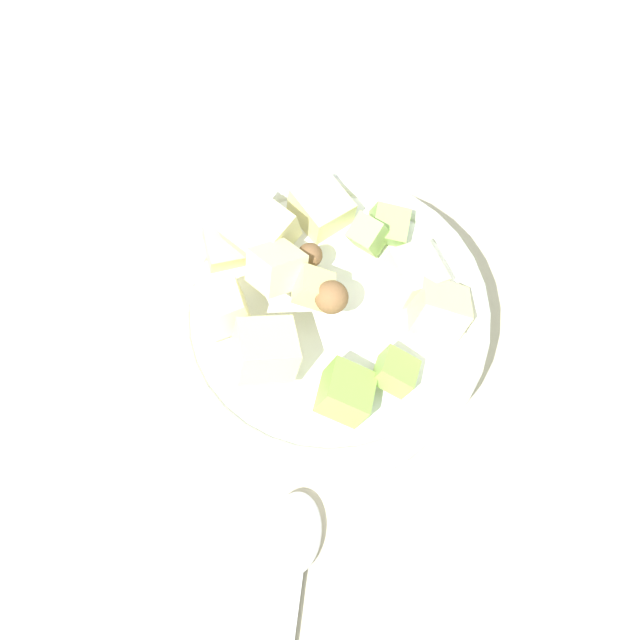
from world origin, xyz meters
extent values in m
plane|color=silver|center=(0.00, 0.00, 0.00)|extent=(2.40, 2.40, 0.00)
cube|color=#BCB299|center=(0.00, 0.00, 0.00)|extent=(0.46, 0.31, 0.01)
cylinder|color=white|center=(0.00, 0.00, 0.04)|extent=(0.20, 0.20, 0.06)
torus|color=white|center=(0.00, 0.00, 0.07)|extent=(0.22, 0.22, 0.02)
cube|color=#E5D684|center=(-0.01, -0.01, 0.10)|extent=(0.03, 0.03, 0.03)
cube|color=#E5D684|center=(-0.07, -0.05, 0.08)|extent=(0.03, 0.03, 0.03)
cube|color=beige|center=(-0.03, -0.02, 0.11)|extent=(0.04, 0.04, 0.04)
cube|color=#8CB74C|center=(0.06, 0.02, 0.08)|extent=(0.03, 0.04, 0.03)
cube|color=beige|center=(-0.07, 0.02, 0.08)|extent=(0.04, 0.04, 0.03)
sphere|color=brown|center=(0.01, 0.00, 0.11)|extent=(0.03, 0.03, 0.03)
cube|color=#A3CC6B|center=(-0.04, 0.04, 0.09)|extent=(0.03, 0.03, 0.03)
cube|color=#8CB74C|center=(0.06, -0.01, 0.09)|extent=(0.04, 0.05, 0.04)
cube|color=beige|center=(-0.02, -0.07, 0.09)|extent=(0.03, 0.04, 0.03)
cube|color=beige|center=(-0.06, -0.02, 0.10)|extent=(0.05, 0.05, 0.04)
cube|color=beige|center=(0.02, -0.05, 0.10)|extent=(0.04, 0.05, 0.04)
cube|color=beige|center=(0.03, 0.07, 0.08)|extent=(0.05, 0.05, 0.04)
cube|color=#93C160|center=(-0.04, 0.06, 0.08)|extent=(0.04, 0.03, 0.04)
sphere|color=brown|center=(-0.03, 0.00, 0.10)|extent=(0.02, 0.02, 0.02)
cube|color=beige|center=(0.00, 0.06, 0.08)|extent=(0.04, 0.04, 0.03)
ellipsoid|color=#B7B7BC|center=(0.12, -0.07, 0.01)|extent=(0.07, 0.06, 0.01)
camera|label=1|loc=(0.21, -0.09, 0.60)|focal=49.31mm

